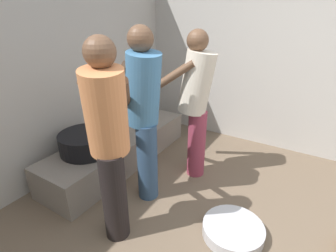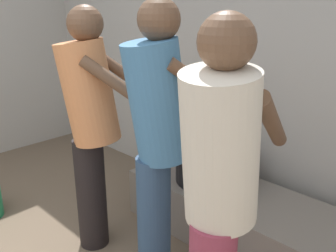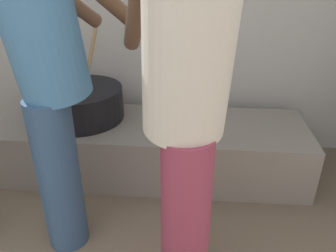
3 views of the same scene
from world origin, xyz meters
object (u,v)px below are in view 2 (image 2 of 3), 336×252
cook_in_orange_shirt (91,119)px  cook_in_blue_shirt (159,132)px  cooking_pot_main (214,166)px  cook_in_cream_shirt (219,189)px

cook_in_orange_shirt → cook_in_blue_shirt: bearing=8.5°
cook_in_blue_shirt → cook_in_orange_shirt: bearing=-171.5°
cooking_pot_main → cook_in_orange_shirt: size_ratio=0.41×
cook_in_cream_shirt → cook_in_blue_shirt: bearing=158.3°
cooking_pot_main → cook_in_orange_shirt: (-0.40, -0.76, 0.45)m
cook_in_blue_shirt → cook_in_cream_shirt: bearing=-21.7°
cook_in_orange_shirt → cook_in_cream_shirt: bearing=-7.8°
cook_in_cream_shirt → cook_in_orange_shirt: 1.13m
cooking_pot_main → cook_in_cream_shirt: cook_in_cream_shirt is taller
cooking_pot_main → cook_in_blue_shirt: bearing=-79.2°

